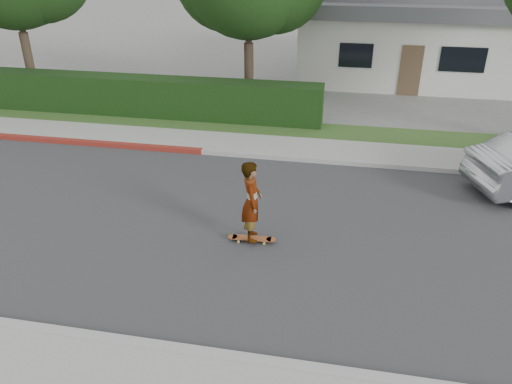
% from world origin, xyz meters
% --- Properties ---
extents(ground, '(120.00, 120.00, 0.00)m').
position_xyz_m(ground, '(0.00, 0.00, 0.00)').
color(ground, slate).
rests_on(ground, ground).
extents(road, '(60.00, 8.00, 0.01)m').
position_xyz_m(road, '(0.00, 0.00, 0.01)').
color(road, '#2D2D30').
rests_on(road, ground).
extents(curb_near, '(60.00, 0.20, 0.15)m').
position_xyz_m(curb_near, '(0.00, -4.10, 0.07)').
color(curb_near, '#9E9E99').
rests_on(curb_near, ground).
extents(curb_far, '(60.00, 0.20, 0.15)m').
position_xyz_m(curb_far, '(0.00, 4.10, 0.07)').
color(curb_far, '#9E9E99').
rests_on(curb_far, ground).
extents(curb_red_section, '(12.00, 0.21, 0.15)m').
position_xyz_m(curb_red_section, '(-5.00, 4.10, 0.08)').
color(curb_red_section, maroon).
rests_on(curb_red_section, ground).
extents(sidewalk_far, '(60.00, 1.60, 0.12)m').
position_xyz_m(sidewalk_far, '(0.00, 5.00, 0.06)').
color(sidewalk_far, gray).
rests_on(sidewalk_far, ground).
extents(planting_strip, '(60.00, 1.60, 0.10)m').
position_xyz_m(planting_strip, '(0.00, 6.60, 0.05)').
color(planting_strip, '#2D4C1E').
rests_on(planting_strip, ground).
extents(hedge, '(15.00, 1.00, 1.50)m').
position_xyz_m(hedge, '(-3.00, 7.20, 0.75)').
color(hedge, black).
rests_on(hedge, ground).
extents(house, '(10.60, 8.60, 4.30)m').
position_xyz_m(house, '(8.00, 16.00, 2.10)').
color(house, beige).
rests_on(house, ground).
extents(skateboard, '(1.08, 0.27, 0.10)m').
position_xyz_m(skateboard, '(3.52, -0.58, 0.09)').
color(skateboard, gold).
rests_on(skateboard, ground).
extents(skateboarder, '(0.57, 0.75, 1.84)m').
position_xyz_m(skateboarder, '(3.52, -0.58, 1.03)').
color(skateboarder, white).
rests_on(skateboarder, skateboard).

